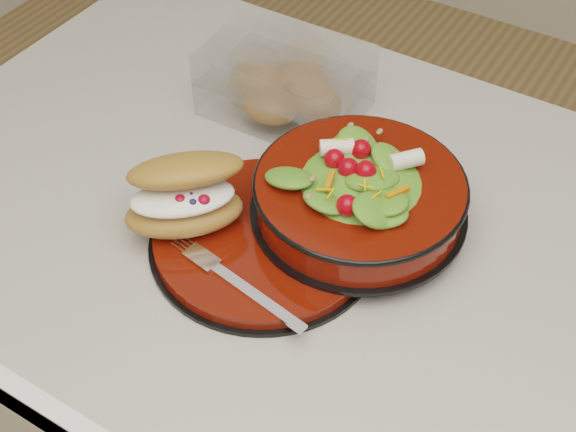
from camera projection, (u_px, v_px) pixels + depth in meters
The scene contains 6 objects.
island_counter at pixel (342, 432), 1.26m from camera, with size 1.24×0.74×0.90m.
dinner_plate at pixel (265, 239), 0.93m from camera, with size 0.27×0.27×0.02m.
salad_bowl at pixel (360, 189), 0.92m from camera, with size 0.26×0.26×0.11m.
croissant at pixel (186, 196), 0.91m from camera, with size 0.15×0.16×0.08m.
fork at pixel (239, 284), 0.87m from camera, with size 0.17×0.05×0.00m.
pastry_box at pixel (285, 83), 1.09m from camera, with size 0.21×0.15×0.09m.
Camera 1 is at (0.27, -0.59, 1.59)m, focal length 50.00 mm.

